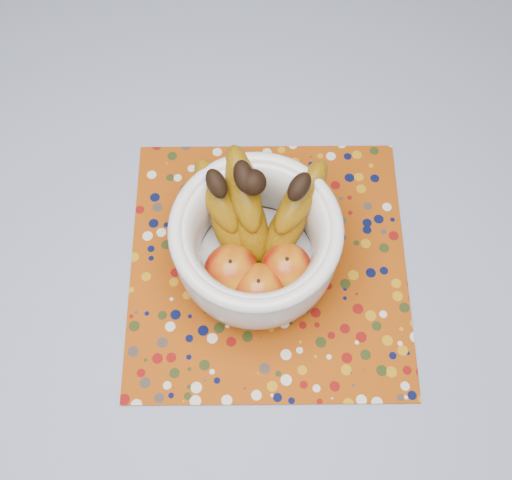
% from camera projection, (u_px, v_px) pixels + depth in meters
% --- Properties ---
extents(table, '(1.20, 1.20, 0.75)m').
position_uv_depth(table, '(203.00, 324.00, 0.96)').
color(table, brown).
rests_on(table, ground).
extents(tablecloth, '(1.32, 1.32, 0.01)m').
position_uv_depth(tablecloth, '(199.00, 309.00, 0.88)').
color(tablecloth, slate).
rests_on(tablecloth, table).
extents(placemat, '(0.42, 0.42, 0.00)m').
position_uv_depth(placemat, '(268.00, 264.00, 0.91)').
color(placemat, '#8D3907').
rests_on(placemat, tablecloth).
extents(fruit_bowl, '(0.28, 0.25, 0.19)m').
position_uv_depth(fruit_bowl, '(256.00, 233.00, 0.83)').
color(fruit_bowl, white).
rests_on(fruit_bowl, placemat).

